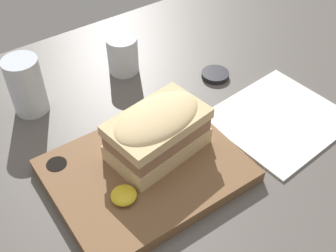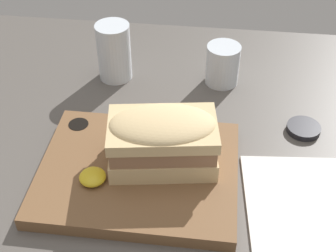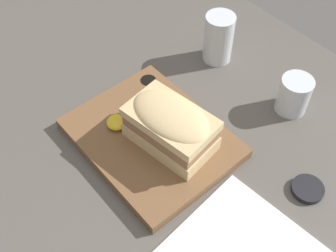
% 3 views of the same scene
% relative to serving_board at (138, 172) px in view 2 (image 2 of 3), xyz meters
% --- Properties ---
extents(dining_table, '(1.47, 0.90, 0.02)m').
position_rel_serving_board_xyz_m(dining_table, '(0.04, 0.00, -0.02)').
color(dining_table, '#56514C').
rests_on(dining_table, ground).
extents(serving_board, '(0.28, 0.23, 0.02)m').
position_rel_serving_board_xyz_m(serving_board, '(0.00, 0.00, 0.00)').
color(serving_board, brown).
rests_on(serving_board, dining_table).
extents(sandwich, '(0.16, 0.11, 0.08)m').
position_rel_serving_board_xyz_m(sandwich, '(0.03, 0.02, 0.06)').
color(sandwich, '#DBBC84').
rests_on(sandwich, serving_board).
extents(mustard_dollop, '(0.04, 0.04, 0.02)m').
position_rel_serving_board_xyz_m(mustard_dollop, '(-0.06, -0.03, 0.02)').
color(mustard_dollop, gold).
rests_on(mustard_dollop, serving_board).
extents(water_glass, '(0.06, 0.06, 0.11)m').
position_rel_serving_board_xyz_m(water_glass, '(-0.09, 0.25, 0.04)').
color(water_glass, silver).
rests_on(water_glass, dining_table).
extents(wine_glass, '(0.06, 0.06, 0.07)m').
position_rel_serving_board_xyz_m(wine_glass, '(0.11, 0.26, 0.02)').
color(wine_glass, silver).
rests_on(wine_glass, dining_table).
extents(napkin, '(0.23, 0.21, 0.00)m').
position_rel_serving_board_xyz_m(napkin, '(0.26, -0.03, -0.01)').
color(napkin, white).
rests_on(napkin, dining_table).
extents(condiment_dish, '(0.05, 0.05, 0.01)m').
position_rel_serving_board_xyz_m(condiment_dish, '(0.25, 0.13, -0.01)').
color(condiment_dish, black).
rests_on(condiment_dish, dining_table).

